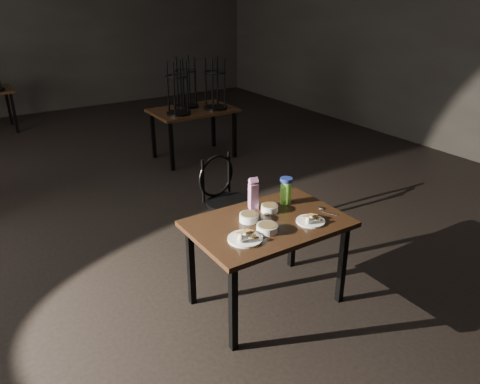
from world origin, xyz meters
TOP-DOWN VIEW (x-y plane):
  - main_table at (0.39, -1.71)m, footprint 1.20×0.80m
  - plate_left at (0.08, -1.85)m, footprint 0.26×0.26m
  - plate_right at (0.65, -1.89)m, footprint 0.22×0.22m
  - bowl_near at (0.27, -1.62)m, footprint 0.15×0.15m
  - bowl_far at (0.50, -1.57)m, footprint 0.14×0.14m
  - bowl_big at (0.28, -1.84)m, footprint 0.16×0.16m
  - juice_carton at (0.42, -1.45)m, footprint 0.08×0.08m
  - water_bottle at (0.70, -1.52)m, footprint 0.12×0.12m
  - spoon at (0.88, -1.78)m, footprint 0.06×0.20m
  - bentwood_chair at (0.58, -0.72)m, footprint 0.47×0.46m
  - bg_table_right at (1.55, 1.78)m, footprint 1.20×0.80m

SIDE VIEW (x-z plane):
  - bentwood_chair at x=0.58m, z-range 0.09..1.02m
  - main_table at x=0.39m, z-range 0.30..1.05m
  - spoon at x=0.88m, z-range 0.75..0.76m
  - plate_right at x=0.65m, z-range 0.73..0.81m
  - plate_left at x=0.08m, z-range 0.73..0.81m
  - bg_table_right at x=1.55m, z-range 0.04..1.52m
  - bowl_far at x=0.50m, z-range 0.75..0.81m
  - bowl_big at x=0.28m, z-range 0.75..0.81m
  - bowl_near at x=0.27m, z-range 0.75..0.81m
  - water_bottle at x=0.70m, z-range 0.75..0.98m
  - juice_carton at x=0.42m, z-range 0.74..1.01m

